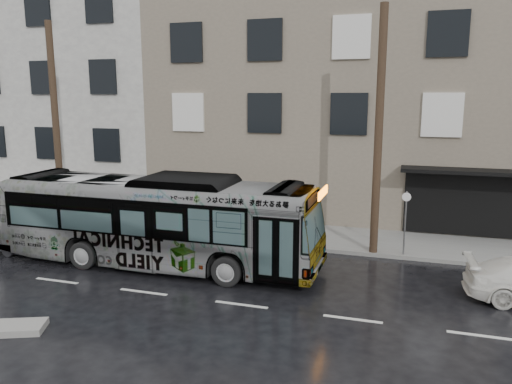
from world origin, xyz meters
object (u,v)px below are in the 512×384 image
(utility_pole_front, at_px, (379,133))
(utility_pole_rear, at_px, (56,126))
(sign_post, at_px, (405,223))
(bus, at_px, (157,221))

(utility_pole_front, height_order, utility_pole_rear, same)
(utility_pole_rear, xyz_separation_m, sign_post, (15.10, 0.00, -3.30))
(utility_pole_front, distance_m, sign_post, 3.48)
(utility_pole_rear, bearing_deg, bus, -26.57)
(utility_pole_front, xyz_separation_m, sign_post, (1.10, 0.00, -3.30))
(sign_post, bearing_deg, utility_pole_front, 180.00)
(bus, bearing_deg, sign_post, -67.98)
(sign_post, distance_m, bus, 9.04)
(utility_pole_rear, bearing_deg, sign_post, 0.00)
(utility_pole_rear, distance_m, bus, 8.09)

